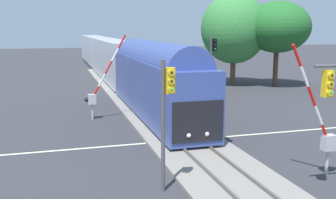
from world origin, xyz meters
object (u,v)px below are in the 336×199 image
at_px(traffic_signal_median, 167,105).
at_px(commuter_train, 113,58).
at_px(crossing_gate_near, 325,133).
at_px(traffic_signal_far_side, 212,59).
at_px(maple_right_background, 277,27).
at_px(oak_far_right, 234,29).
at_px(crossing_gate_far, 96,92).

bearing_deg(traffic_signal_median, commuter_train, 85.29).
bearing_deg(crossing_gate_near, traffic_signal_far_side, 85.61).
relative_size(commuter_train, maple_right_background, 6.98).
bearing_deg(crossing_gate_near, traffic_signal_median, 178.30).
xyz_separation_m(traffic_signal_far_side, oak_far_right, (6.98, 10.76, 2.40)).
relative_size(crossing_gate_near, maple_right_background, 0.62).
height_order(crossing_gate_far, maple_right_background, maple_right_background).
distance_m(commuter_train, crossing_gate_far, 21.41).
relative_size(commuter_train, oak_far_right, 6.33).
bearing_deg(traffic_signal_median, oak_far_right, 59.88).
xyz_separation_m(crossing_gate_near, traffic_signal_far_side, (1.22, 15.88, 2.00)).
distance_m(crossing_gate_near, traffic_signal_median, 7.31).
height_order(oak_far_right, maple_right_background, oak_far_right).
height_order(traffic_signal_far_side, traffic_signal_median, traffic_signal_far_side).
distance_m(crossing_gate_far, oak_far_right, 21.64).
distance_m(crossing_gate_far, traffic_signal_far_side, 10.21).
xyz_separation_m(traffic_signal_far_side, traffic_signal_median, (-8.35, -15.67, -0.40)).
bearing_deg(commuter_train, crossing_gate_far, -101.43).
distance_m(traffic_signal_far_side, maple_right_background, 14.03).
height_order(crossing_gate_near, oak_far_right, oak_far_right).
xyz_separation_m(crossing_gate_near, oak_far_right, (8.19, 26.63, 4.39)).
distance_m(crossing_gate_near, crossing_gate_far, 16.08).
distance_m(crossing_gate_near, oak_far_right, 28.21).
relative_size(commuter_train, crossing_gate_far, 10.89).
xyz_separation_m(crossing_gate_far, maple_right_background, (20.74, 10.61, 4.51)).
height_order(crossing_gate_near, crossing_gate_far, crossing_gate_far).
bearing_deg(traffic_signal_median, maple_right_background, 51.16).
distance_m(traffic_signal_far_side, oak_far_right, 13.04).
bearing_deg(crossing_gate_near, oak_far_right, 72.90).
xyz_separation_m(traffic_signal_median, oak_far_right, (15.33, 26.42, 2.80)).
bearing_deg(maple_right_background, crossing_gate_far, -152.92).
distance_m(crossing_gate_near, traffic_signal_far_side, 16.05).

